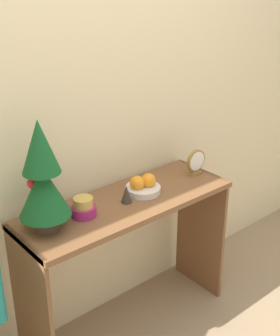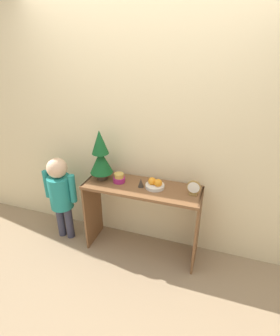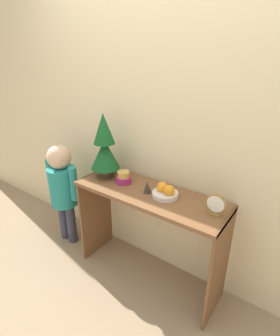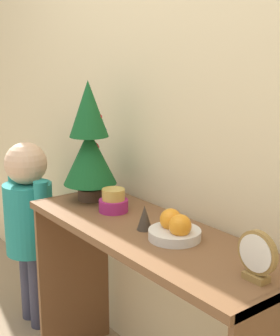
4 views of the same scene
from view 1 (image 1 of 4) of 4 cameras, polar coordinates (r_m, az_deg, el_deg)
back_wall at (r=2.39m, az=-5.54°, el=7.78°), size 7.00×0.05×2.50m
console_table at (r=2.47m, az=-1.60°, el=-7.90°), size 1.17×0.41×0.80m
mini_tree at (r=2.06m, az=-11.82°, el=-1.12°), size 0.23×0.23×0.52m
fruit_bowl at (r=2.44m, az=0.36°, el=-2.21°), size 0.18×0.18×0.10m
singing_bowl at (r=2.24m, az=-6.89°, el=-4.86°), size 0.12×0.12×0.10m
desk_clock at (r=2.65m, az=6.82°, el=0.67°), size 0.13×0.04×0.15m
figurine at (r=2.34m, az=-1.66°, el=-3.19°), size 0.06×0.06×0.09m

